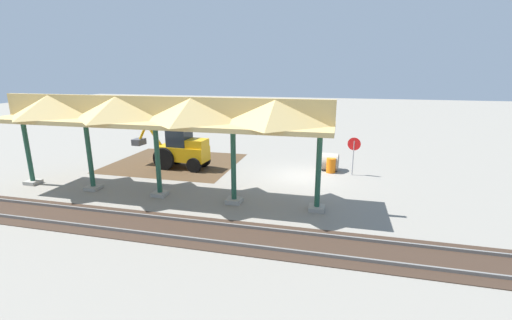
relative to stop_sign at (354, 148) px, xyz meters
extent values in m
plane|color=gray|center=(2.89, 1.01, -1.63)|extent=(120.00, 120.00, 0.00)
cube|color=#4C3823|center=(11.52, 0.01, -1.63)|extent=(8.17, 7.00, 0.01)
cube|color=#9E998E|center=(1.67, 5.89, -1.53)|extent=(0.70, 0.70, 0.20)
cylinder|color=#1E4C38|center=(1.67, 5.89, 0.17)|extent=(0.24, 0.24, 3.60)
cube|color=#9E998E|center=(5.53, 5.89, -1.53)|extent=(0.70, 0.70, 0.20)
cylinder|color=#1E4C38|center=(5.53, 5.89, 0.17)|extent=(0.24, 0.24, 3.60)
cube|color=#9E998E|center=(9.38, 5.89, -1.53)|extent=(0.70, 0.70, 0.20)
cylinder|color=#1E4C38|center=(9.38, 5.89, 0.17)|extent=(0.24, 0.24, 3.60)
cube|color=#9E998E|center=(13.23, 5.89, -1.53)|extent=(0.70, 0.70, 0.20)
cylinder|color=#1E4C38|center=(13.23, 5.89, 0.17)|extent=(0.24, 0.24, 3.60)
cube|color=#9E998E|center=(17.09, 5.89, -1.53)|extent=(0.70, 0.70, 0.20)
cylinder|color=#1E4C38|center=(17.09, 5.89, 0.17)|extent=(0.24, 0.24, 3.60)
cube|color=tan|center=(9.38, 5.89, 2.07)|extent=(16.62, 3.20, 0.20)
cube|color=tan|center=(9.38, 5.89, 2.72)|extent=(16.62, 0.20, 1.10)
pyramid|color=tan|center=(3.60, 5.89, 2.72)|extent=(3.47, 3.20, 1.10)
pyramid|color=tan|center=(7.45, 5.89, 2.72)|extent=(3.47, 3.20, 1.10)
pyramid|color=tan|center=(11.31, 5.89, 2.72)|extent=(3.47, 3.20, 1.10)
pyramid|color=tan|center=(15.16, 5.89, 2.72)|extent=(3.47, 3.20, 1.10)
cube|color=slate|center=(2.89, 8.42, -1.56)|extent=(60.00, 0.08, 0.15)
cube|color=slate|center=(2.89, 9.86, -1.56)|extent=(60.00, 0.08, 0.15)
cube|color=#38281E|center=(2.89, 9.14, -1.62)|extent=(60.00, 2.58, 0.03)
cylinder|color=gray|center=(0.00, 0.00, -0.59)|extent=(0.06, 0.06, 2.08)
cylinder|color=red|center=(0.00, 0.00, 0.26)|extent=(0.74, 0.21, 0.76)
cube|color=orange|center=(10.43, 0.99, -0.66)|extent=(3.28, 1.52, 0.90)
cube|color=#1E262D|center=(10.63, 0.97, 0.49)|extent=(1.38, 1.26, 1.40)
cube|color=orange|center=(9.41, 1.06, 0.04)|extent=(1.22, 1.17, 0.50)
cylinder|color=black|center=(11.34, 0.21, -0.93)|extent=(1.42, 0.40, 1.40)
cylinder|color=black|center=(11.44, 1.63, -0.93)|extent=(1.42, 0.40, 1.40)
cylinder|color=black|center=(9.30, 0.41, -1.18)|extent=(0.92, 0.36, 0.90)
cylinder|color=black|center=(9.39, 1.71, -1.18)|extent=(0.92, 0.36, 0.90)
cylinder|color=orange|center=(12.48, 0.84, 0.44)|extent=(1.08, 0.25, 1.41)
cylinder|color=orange|center=(13.30, 0.79, 0.48)|extent=(0.86, 0.22, 1.31)
cube|color=#47474C|center=(13.65, 0.76, -0.13)|extent=(0.65, 0.84, 0.40)
cone|color=#4C3823|center=(12.60, -0.97, -1.63)|extent=(4.92, 4.92, 2.00)
cylinder|color=#9E9384|center=(1.34, -0.74, -1.10)|extent=(1.12, 1.17, 1.08)
cylinder|color=black|center=(1.85, -0.79, -1.10)|extent=(0.09, 0.70, 0.70)
cylinder|color=orange|center=(1.25, -0.22, -1.18)|extent=(0.56, 0.56, 0.90)
camera|label=1|loc=(0.93, 20.33, 4.43)|focal=24.00mm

